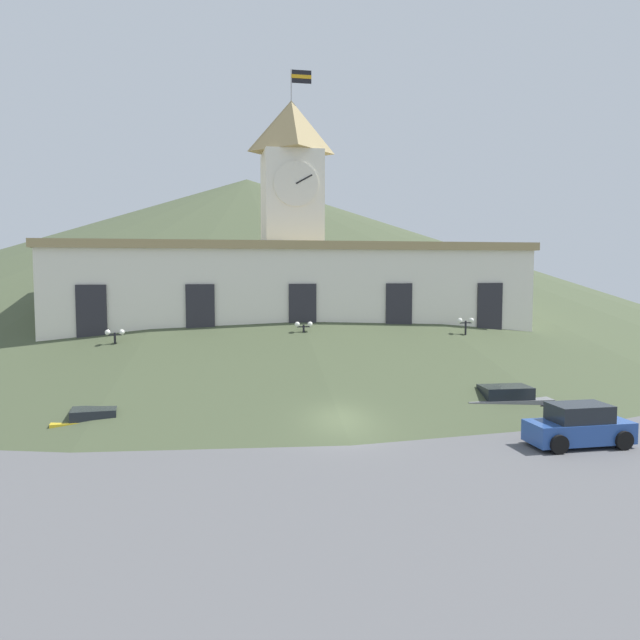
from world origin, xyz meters
name	(u,v)px	position (x,y,z in m)	size (l,w,h in m)	color
ground_plane	(343,437)	(0.00, 0.00, 0.00)	(160.00, 160.00, 0.00)	#565659
civic_building	(292,303)	(0.00, 18.53, 6.03)	(36.86, 11.12, 24.35)	silver
banner_fence	(309,377)	(0.00, 10.50, 1.37)	(32.65, 0.12, 2.74)	gold
hillside_backdrop	(248,253)	(0.00, 66.89, 11.33)	(137.11, 137.11, 22.65)	#424C33
street_lamp_left	(115,349)	(-12.81, 11.56, 3.49)	(1.26, 0.36, 4.77)	black
street_lamp_right	(304,342)	(-0.19, 11.56, 3.69)	(1.26, 0.36, 5.09)	black
street_lamp_center	(465,337)	(11.83, 11.56, 3.74)	(1.26, 0.36, 5.17)	black
car_blue_van	(579,427)	(11.03, -3.82, 0.96)	(5.12, 2.41, 2.10)	#284C99
car_yellow_coupe	(94,422)	(-12.85, 3.13, 0.63)	(4.33, 2.40, 1.35)	yellow
car_gray_pickup	(505,402)	(10.62, 2.97, 0.81)	(5.38, 2.55, 1.75)	slate
pedestrian	(117,393)	(-12.45, 8.94, 1.00)	(0.49, 0.49, 1.83)	olive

